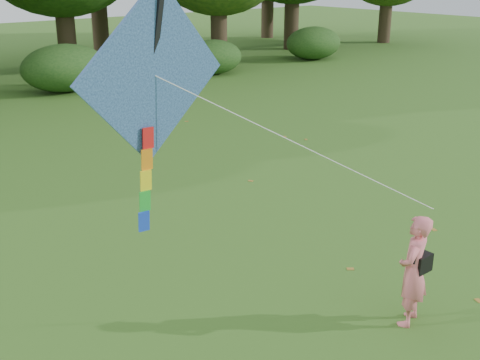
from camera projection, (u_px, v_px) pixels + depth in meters
ground at (369, 289)px, 9.46m from camera, size 100.00×100.00×0.00m
man_kite_flyer at (413, 271)px, 8.32m from camera, size 0.70×0.58×1.64m
bystander_right at (194, 55)px, 27.75m from camera, size 1.14×0.90×1.81m
crossbody_bag at (421, 262)px, 8.33m from camera, size 0.43×0.20×0.68m
flying_kite at (154, 80)px, 6.91m from camera, size 4.29×2.08×3.02m
fallen_leaves at (277, 189)px, 13.68m from camera, size 11.48×12.65×0.01m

